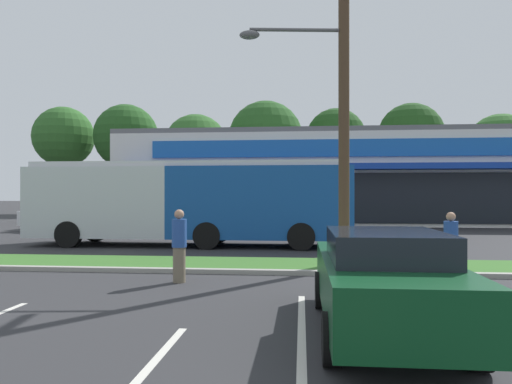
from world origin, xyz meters
TOP-DOWN VIEW (x-y plane):
  - grass_median at (0.00, 14.00)m, footprint 56.00×2.20m
  - curb_lip at (0.00, 12.78)m, footprint 56.00×0.24m
  - parking_stripe_3 at (2.18, 7.89)m, footprint 0.12×4.80m
  - storefront_building at (4.13, 35.85)m, footprint 28.10×13.03m
  - tree_far_left at (-21.77, 47.09)m, footprint 6.05×6.05m
  - tree_left at (-15.08, 46.62)m, footprint 6.30×6.30m
  - tree_mid_left at (-7.38, 43.52)m, footprint 5.87×5.87m
  - tree_mid at (-1.14, 45.22)m, footprint 6.93×6.93m
  - tree_mid_right at (5.45, 46.96)m, footprint 5.68×5.68m
  - tree_right at (12.45, 47.02)m, footprint 6.17×6.17m
  - tree_far_right at (20.18, 46.16)m, footprint 6.00×6.00m
  - utility_pole at (3.19, 14.05)m, footprint 3.08×2.40m
  - city_bus at (-2.18, 19.11)m, footprint 12.51×2.76m
  - car_0 at (-0.76, 24.94)m, footprint 4.46×2.01m
  - car_1 at (-10.51, 25.56)m, footprint 4.38×1.97m
  - car_2 at (3.37, 7.87)m, footprint 1.89×4.65m
  - pedestrian_near_bench at (-0.62, 11.52)m, footprint 0.34×0.34m
  - pedestrian_by_pole at (5.66, 12.31)m, footprint 0.32×0.32m

SIDE VIEW (x-z plane):
  - parking_stripe_3 at x=2.18m, z-range 0.00..0.01m
  - grass_median at x=0.00m, z-range 0.00..0.12m
  - curb_lip at x=0.00m, z-range 0.00..0.12m
  - car_0 at x=-0.76m, z-range 0.02..1.48m
  - car_2 at x=3.37m, z-range 0.04..1.55m
  - pedestrian_by_pole at x=5.66m, z-range 0.00..1.61m
  - car_1 at x=-10.51m, z-range 0.02..1.60m
  - pedestrian_near_bench at x=-0.62m, z-range 0.00..1.68m
  - city_bus at x=-2.18m, z-range 0.14..3.39m
  - storefront_building at x=4.13m, z-range 0.00..6.14m
  - utility_pole at x=3.19m, z-range 0.34..9.42m
  - tree_far_right at x=20.18m, z-range 1.61..10.87m
  - tree_mid_left at x=-7.38m, z-range 1.65..10.86m
  - tree_mid at x=-1.14m, z-range 1.84..12.46m
  - tree_mid_right at x=5.45m, z-range 2.20..12.35m
  - tree_right at x=12.45m, z-range 2.16..12.68m
  - tree_left at x=-15.08m, z-range 2.23..13.04m
  - tree_far_left at x=-21.77m, z-range 2.34..13.11m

